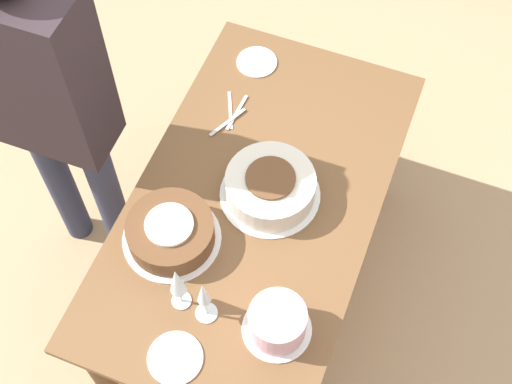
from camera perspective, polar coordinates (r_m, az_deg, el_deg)
name	(u,v)px	position (r m, az deg, el deg)	size (l,w,h in m)	color
ground_plane	(256,286)	(3.07, 0.00, -7.55)	(12.00, 12.00, 0.00)	tan
dining_table	(256,217)	(2.51, 0.00, -1.98)	(1.44, 0.81, 0.74)	brown
cake_center_white	(270,187)	(2.37, 1.15, 0.42)	(0.34, 0.34, 0.11)	white
cake_front_chocolate	(171,232)	(2.31, -6.84, -3.20)	(0.32, 0.32, 0.10)	white
cake_back_decorated	(277,322)	(2.16, 1.71, -10.38)	(0.22, 0.22, 0.12)	white
wine_glass_near	(204,296)	(2.11, -4.21, -8.27)	(0.07, 0.07, 0.22)	silver
wine_glass_far	(177,282)	(2.12, -6.33, -7.15)	(0.06, 0.06, 0.22)	silver
dessert_plate_left	(257,62)	(2.76, 0.06, 10.35)	(0.16, 0.16, 0.01)	silver
dessert_plate_right	(175,358)	(2.19, -6.49, -13.06)	(0.17, 0.17, 0.01)	silver
fork_pile	(232,115)	(2.60, -1.97, 6.19)	(0.22, 0.10, 0.01)	silver
person_cutting	(47,98)	(2.44, -16.37, 7.25)	(0.23, 0.40, 1.63)	#2D334C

